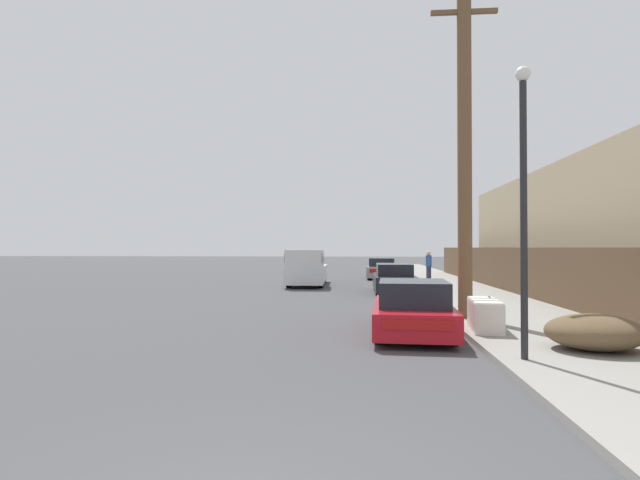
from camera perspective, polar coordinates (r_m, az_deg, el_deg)
sidewalk_curb at (r=27.28m, az=14.23°, el=-4.99°), size 4.20×63.00×0.12m
discarded_fridge at (r=12.33m, az=18.32°, el=-8.10°), size 0.80×1.73×0.73m
parked_sports_car_red at (r=11.92m, az=10.55°, el=-7.84°), size 1.98×4.25×1.27m
car_parked_mid at (r=22.69m, az=8.42°, el=-4.43°), size 1.78×4.59×1.31m
car_parked_far at (r=32.87m, az=7.12°, el=-3.31°), size 2.11×4.27×1.35m
pickup_truck at (r=26.39m, az=-1.54°, el=-3.23°), size 2.12×5.89×1.92m
utility_pole at (r=14.43m, az=16.19°, el=10.42°), size 1.80×0.38×9.32m
street_lamp at (r=9.29m, az=22.24°, el=5.32°), size 0.26×0.26×5.04m
brush_pile at (r=10.75m, az=28.87°, el=-9.20°), size 1.76×1.55×0.66m
wooden_fence at (r=23.08m, az=20.91°, el=-3.19°), size 0.08×34.70×1.91m
building_right_house at (r=25.85m, az=29.18°, el=0.77°), size 6.00×20.06×5.44m
pedestrian at (r=29.65m, az=12.32°, el=-2.85°), size 0.34×0.34×1.71m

